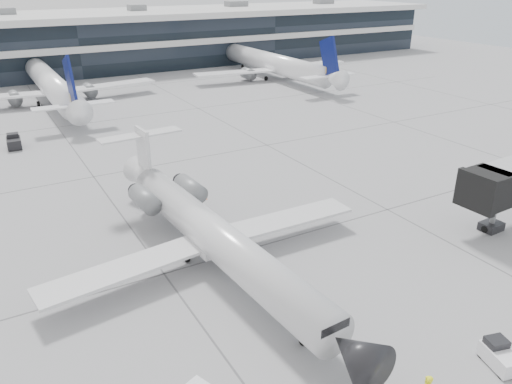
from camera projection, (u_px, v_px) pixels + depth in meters
ground at (289, 238)px, 37.92m from camera, size 220.00×220.00×0.00m
terminal at (68, 46)px, 101.13m from camera, size 170.00×22.00×10.00m
bg_jet_center at (54, 102)px, 78.04m from camera, size 32.00×40.00×9.60m
bg_jet_right at (272, 78)px, 96.18m from camera, size 32.00×40.00×9.60m
regional_jet at (212, 233)px, 33.77m from camera, size 23.35×29.16×6.73m
baggage_tug at (500, 356)px, 25.40m from camera, size 1.71×2.31×1.32m
traffic_cone at (204, 196)px, 44.32m from camera, size 0.53×0.53×0.61m
far_tug at (14, 142)px, 57.16m from camera, size 1.64×2.61×1.61m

